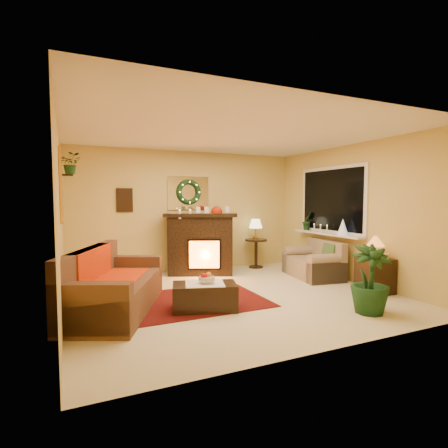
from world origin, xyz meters
name	(u,v)px	position (x,y,z in m)	size (l,w,h in m)	color
floor	(233,296)	(0.00, 0.00, 0.00)	(5.00, 5.00, 0.00)	beige
ceiling	(233,133)	(0.00, 0.00, 2.60)	(5.00, 5.00, 0.00)	white
wall_back	(188,211)	(0.00, 2.25, 1.30)	(5.00, 5.00, 0.00)	#EFD88C
wall_front	(330,226)	(0.00, -2.25, 1.30)	(5.00, 5.00, 0.00)	#EFD88C
wall_left	(60,220)	(-2.50, 0.00, 1.30)	(4.50, 4.50, 0.00)	#EFD88C
wall_right	(352,213)	(2.50, 0.00, 1.30)	(4.50, 4.50, 0.00)	#EFD88C
area_rug	(193,301)	(-0.68, 0.00, 0.01)	(2.16, 1.62, 0.01)	#6A060A
sofa	(116,281)	(-1.81, -0.02, 0.43)	(0.91, 2.07, 0.89)	brown
red_throw	(114,277)	(-1.83, 0.12, 0.46)	(0.75, 1.22, 0.02)	red
fireplace	(200,248)	(0.09, 1.74, 0.55)	(1.32, 0.42, 1.21)	black
poinsettia	(217,212)	(0.45, 1.74, 1.30)	(0.24, 0.24, 0.24)	#AF1A00
mantel_candle_a	(180,215)	(-0.36, 1.70, 1.26)	(0.06, 0.06, 0.17)	silver
mantel_candle_b	(190,214)	(-0.13, 1.75, 1.26)	(0.06, 0.06, 0.17)	silver
mantel_mirror	(188,193)	(0.00, 2.23, 1.70)	(0.92, 0.02, 0.72)	white
wreath	(189,192)	(0.00, 2.19, 1.72)	(0.55, 0.55, 0.11)	#194719
wall_art	(125,200)	(-1.35, 2.23, 1.55)	(0.32, 0.03, 0.48)	#381E11
gold_mirror	(61,186)	(-2.48, 0.30, 1.75)	(0.03, 0.84, 1.00)	gold
hanging_plant	(71,174)	(-2.34, 1.05, 1.97)	(0.33, 0.28, 0.36)	#194719
loveseat	(313,256)	(2.06, 0.59, 0.42)	(0.74, 1.28, 0.74)	gray
window_frame	(332,200)	(2.48, 0.55, 1.55)	(0.03, 1.86, 1.36)	white
window_glass	(331,200)	(2.47, 0.55, 1.55)	(0.02, 1.70, 1.22)	black
window_sill	(327,234)	(2.38, 0.55, 0.87)	(0.22, 1.86, 0.04)	white
mini_tree	(343,227)	(2.35, 0.08, 1.04)	(0.21, 0.21, 0.32)	silver
sill_plant	(307,221)	(2.41, 1.23, 1.08)	(0.29, 0.23, 0.53)	#1E5625
side_table_round	(256,253)	(1.51, 1.92, 0.33)	(0.50, 0.50, 0.66)	#422515
lamp_cream	(256,229)	(1.52, 1.95, 0.88)	(0.31, 0.31, 0.47)	#FFE89E
end_table_square	(375,277)	(2.26, -0.79, 0.27)	(0.48, 0.48, 0.58)	#4B251B
lamp_tiffany	(375,249)	(2.23, -0.81, 0.74)	(0.30, 0.30, 0.43)	orange
coffee_table	(205,295)	(-0.67, -0.46, 0.21)	(0.89, 0.49, 0.38)	#332211
fruit_bowl	(207,279)	(-0.64, -0.49, 0.45)	(0.24, 0.24, 0.05)	silver
floor_palm	(370,281)	(1.35, -1.53, 0.45)	(1.58, 1.58, 2.83)	#245026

